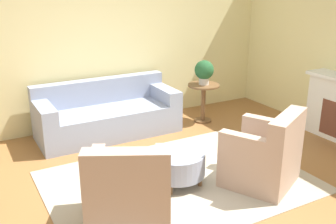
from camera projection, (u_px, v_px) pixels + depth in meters
ground_plane at (179, 182)px, 5.00m from camera, size 16.00×16.00×0.00m
wall_back at (103, 44)px, 6.67m from camera, size 9.00×0.12×2.80m
rug at (179, 181)px, 5.00m from camera, size 3.23×2.34×0.01m
couch at (107, 115)px, 6.46m from camera, size 2.27×0.93×0.87m
armchair_left at (129, 193)px, 4.01m from camera, size 1.10×1.08×0.95m
armchair_right at (265, 156)px, 4.85m from camera, size 1.10×1.08×0.95m
ottoman_table at (177, 163)px, 4.88m from camera, size 0.70×0.70×0.41m
side_table at (203, 96)px, 6.96m from camera, size 0.56×0.56×0.69m
potted_plant_on_side_table at (204, 71)px, 6.81m from camera, size 0.34×0.34×0.43m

